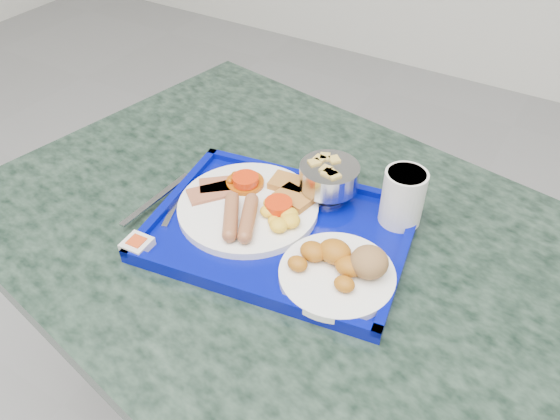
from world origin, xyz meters
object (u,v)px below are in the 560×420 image
main_plate (253,205)px  fruit_bowl (329,177)px  table (301,310)px  tray (280,231)px  juice_cup (403,196)px  bread_plate (342,268)px

main_plate → fruit_bowl: bearing=47.1°
table → tray: size_ratio=2.75×
juice_cup → tray: bearing=-142.1°
fruit_bowl → juice_cup: bearing=4.6°
main_plate → bread_plate: (0.19, -0.06, 0.00)m
fruit_bowl → main_plate: bearing=-132.9°
fruit_bowl → table: bearing=-84.1°
juice_cup → fruit_bowl: bearing=-175.4°
juice_cup → bread_plate: bearing=-98.9°
table → fruit_bowl: size_ratio=12.35×
table → main_plate: (-0.10, 0.00, 0.21)m
table → juice_cup: bearing=43.0°
tray → main_plate: main_plate is taller
table → bread_plate: bread_plate is taller
main_plate → juice_cup: (0.22, 0.11, 0.04)m
bread_plate → juice_cup: bearing=81.1°
bread_plate → table: bearing=149.9°
main_plate → bread_plate: size_ratio=1.38×
tray → bread_plate: (0.13, -0.04, 0.02)m
main_plate → juice_cup: 0.24m
table → juice_cup: 0.29m
juice_cup → main_plate: bearing=-153.8°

